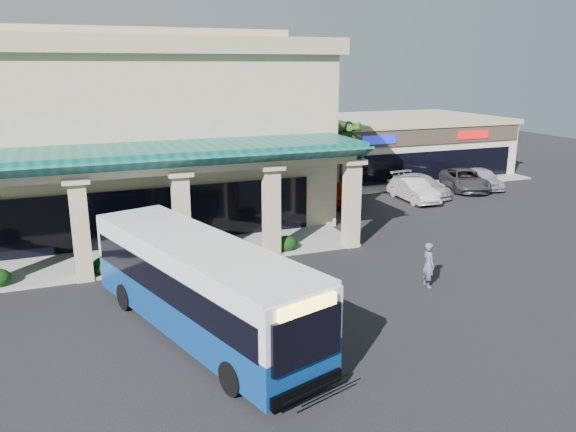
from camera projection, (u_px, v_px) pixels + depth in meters
name	position (u px, v px, depth m)	size (l,w,h in m)	color
ground	(280.00, 298.00, 23.46)	(110.00, 110.00, 0.00)	black
main_building	(61.00, 130.00, 33.56)	(30.80, 14.80, 11.35)	#C0AD89
arcade	(67.00, 212.00, 26.02)	(30.00, 6.20, 5.70)	#0D504B
strip_mall	(373.00, 145.00, 50.74)	(22.50, 12.50, 4.90)	beige
palm_0	(344.00, 165.00, 35.49)	(2.40, 2.40, 6.60)	#1B3F10
palm_1	(337.00, 163.00, 38.64)	(2.40, 2.40, 5.80)	#1B3F10
broadleaf_tree	(284.00, 161.00, 42.56)	(2.60, 2.60, 4.81)	black
transit_bus	(199.00, 288.00, 20.04)	(2.89, 12.41, 3.47)	navy
pedestrian	(428.00, 265.00, 24.50)	(0.73, 0.48, 2.01)	#505269
car_silver	(343.00, 192.00, 39.26)	(1.99, 4.94, 1.68)	#841300
car_white	(413.00, 190.00, 40.10)	(1.72, 4.92, 1.62)	silver
car_red	(421.00, 185.00, 41.75)	(2.15, 5.30, 1.54)	#B3B3B3
car_gray	(465.00, 180.00, 43.70)	(2.65, 5.76, 1.60)	#3D3E42
car_extra	(482.00, 178.00, 44.31)	(1.89, 4.70, 1.60)	#A9AABC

